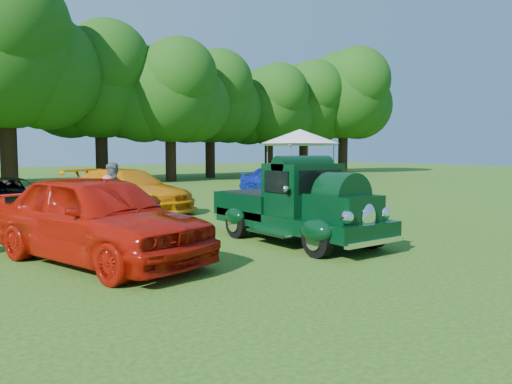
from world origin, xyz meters
TOP-DOWN VIEW (x-y plane):
  - ground at (0.00, 0.00)m, footprint 120.00×120.00m
  - hero_pickup at (1.14, 0.63)m, footprint 2.16×4.65m
  - red_convertible at (-3.25, 1.27)m, footprint 3.26×5.34m
  - back_car_black at (-3.76, 7.61)m, footprint 2.59×4.96m
  - back_car_orange at (0.22, 8.28)m, footprint 3.77×5.49m
  - back_car_blue at (7.90, 9.29)m, footprint 2.26×4.44m
  - back_car_green at (10.05, 9.44)m, footprint 3.77×4.76m
  - spectator_pink at (-2.19, 3.53)m, footprint 0.66×0.61m
  - spectator_grey at (-1.28, 5.59)m, footprint 1.03×0.92m
  - canopy_tent at (12.05, 12.76)m, footprint 5.11×5.11m

SIDE VIEW (x-z plane):
  - ground at x=0.00m, z-range 0.00..0.00m
  - back_car_black at x=-3.76m, z-range 0.00..1.33m
  - back_car_blue at x=7.90m, z-range 0.00..1.45m
  - back_car_orange at x=0.22m, z-range 0.00..1.47m
  - back_car_green at x=10.05m, z-range 0.00..1.52m
  - spectator_pink at x=-2.19m, z-range 0.00..1.52m
  - hero_pickup at x=1.14m, z-range -0.12..1.70m
  - red_convertible at x=-3.25m, z-range 0.00..1.70m
  - spectator_grey at x=-1.28m, z-range 0.00..1.77m
  - canopy_tent at x=12.05m, z-range 1.20..4.47m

